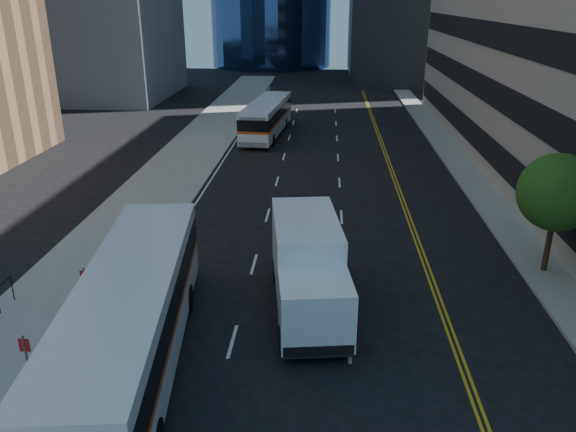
% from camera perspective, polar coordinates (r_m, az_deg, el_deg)
% --- Properties ---
extents(ground, '(160.00, 160.00, 0.00)m').
position_cam_1_polar(ground, '(18.01, 4.80, -16.55)').
color(ground, black).
rests_on(ground, ground).
extents(sidewalk_west, '(5.00, 90.00, 0.15)m').
position_cam_1_polar(sidewalk_west, '(41.94, -10.16, 5.87)').
color(sidewalk_west, gray).
rests_on(sidewalk_west, ground).
extents(sidewalk_east, '(2.00, 90.00, 0.15)m').
position_cam_1_polar(sidewalk_east, '(41.81, 16.89, 5.23)').
color(sidewalk_east, gray).
rests_on(sidewalk_east, ground).
extents(street_tree, '(3.20, 3.20, 5.10)m').
position_cam_1_polar(street_tree, '(25.27, 25.72, 2.15)').
color(street_tree, '#332114').
rests_on(street_tree, sidewalk_east).
extents(bus_front, '(4.21, 12.85, 3.25)m').
position_cam_1_polar(bus_front, '(18.26, -15.62, -10.02)').
color(bus_front, silver).
rests_on(bus_front, ground).
extents(bus_rear, '(3.43, 11.31, 2.87)m').
position_cam_1_polar(bus_rear, '(48.20, -2.17, 10.02)').
color(bus_rear, white).
rests_on(bus_rear, ground).
extents(box_truck, '(3.27, 7.19, 3.32)m').
position_cam_1_polar(box_truck, '(20.77, 2.06, -5.23)').
color(box_truck, white).
rests_on(box_truck, ground).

